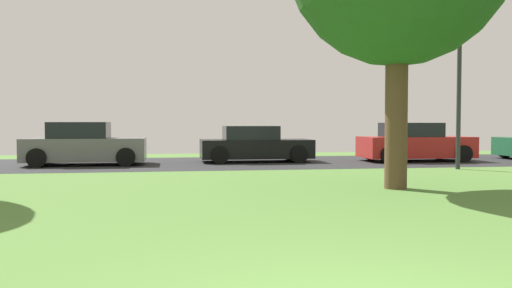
{
  "coord_description": "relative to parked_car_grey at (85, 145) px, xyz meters",
  "views": [
    {
      "loc": [
        -1.52,
        -3.78,
        1.52
      ],
      "look_at": [
        0.0,
        5.7,
        1.12
      ],
      "focal_mm": 37.87,
      "sensor_mm": 36.0,
      "label": 1
    }
  ],
  "objects": [
    {
      "name": "road_strip",
      "position": [
        4.47,
        0.19,
        -0.68
      ],
      "size": [
        44.0,
        6.4,
        0.01
      ],
      "primitive_type": "cube",
      "color": "#28282B",
      "rests_on": "ground_plane"
    },
    {
      "name": "parked_car_red",
      "position": [
        12.26,
        -0.1,
        -0.01
      ],
      "size": [
        4.19,
        2.05,
        1.48
      ],
      "color": "#B21E1E",
      "rests_on": "ground_plane"
    },
    {
      "name": "street_lamp_post",
      "position": [
        12.06,
        -3.61,
        1.56
      ],
      "size": [
        0.14,
        0.14,
        4.5
      ],
      "primitive_type": "cylinder",
      "color": "#2D2D33",
      "rests_on": "ground_plane"
    },
    {
      "name": "parked_car_grey",
      "position": [
        0.0,
        0.0,
        0.0
      ],
      "size": [
        4.1,
        2.09,
        1.51
      ],
      "color": "slate",
      "rests_on": "ground_plane"
    },
    {
      "name": "parked_car_black",
      "position": [
        6.13,
        0.5,
        -0.06
      ],
      "size": [
        4.16,
        1.96,
        1.36
      ],
      "color": "black",
      "rests_on": "ground_plane"
    }
  ]
}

